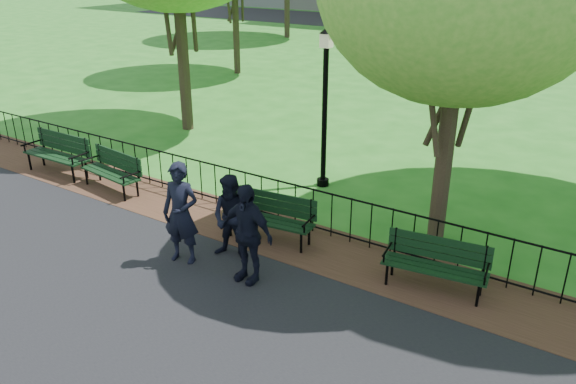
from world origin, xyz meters
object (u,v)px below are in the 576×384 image
Objects in this scene: park_bench_main at (252,208)px; park_bench_left_b at (59,149)px; park_bench_right_a at (436,259)px; person_mid at (232,217)px; lamppost at (325,104)px; person_left at (181,213)px; person_right at (247,233)px; taxi at (479,22)px; park_bench_left_a at (113,167)px; sedan_silver at (542,24)px.

park_bench_left_b is (-5.85, 0.13, 0.00)m from park_bench_main.
person_mid is (-3.28, -0.98, 0.25)m from park_bench_right_a.
park_bench_right_a is 0.47× the size of lamppost.
person_right is at bearing -9.53° from person_left.
person_right is 33.67m from taxi.
lamppost is at bearing 82.01° from person_mid.
park_bench_main is at bearing 175.26° from park_bench_right_a.
park_bench_left_b is at bearing 150.06° from person_left.
taxi is (-1.04, 31.78, 0.16)m from park_bench_left_a.
park_bench_left_b is at bearing 157.74° from person_mid.
sedan_silver is (-0.85, 28.80, -1.07)m from lamppost.
sedan_silver is (4.83, 31.61, 0.24)m from park_bench_left_b.
park_bench_left_a is 4.99m from person_right.
person_mid is (0.36, -3.73, -1.15)m from lamppost.
lamppost is (3.77, 2.80, 1.37)m from park_bench_left_a.
taxi reaches higher than park_bench_left_a.
sedan_silver is at bearing 90.36° from park_bench_right_a.
park_bench_left_a is 0.43× the size of taxi.
park_bench_right_a is at bearing -37.13° from lamppost.
person_right is at bearing -12.88° from park_bench_left_b.
park_bench_main is 0.45× the size of taxi.
lamppost is 3.92m from person_mid.
park_bench_main is at bearing 4.80° from park_bench_left_a.
person_right is (0.65, -0.45, 0.08)m from person_mid.
lamppost is 4.43m from person_right.
person_left is (5.39, -1.49, 0.30)m from park_bench_left_b.
person_right is (4.79, -1.38, 0.30)m from park_bench_left_a.
park_bench_left_b is 1.24× the size of person_mid.
taxi reaches higher than park_bench_left_b.
park_bench_left_a is 1.91m from park_bench_left_b.
person_mid is at bearing 147.36° from person_right.
park_bench_main is 1.47m from person_left.
lamppost is (-0.18, 2.94, 1.31)m from park_bench_main.
person_mid is 33.12m from taxi.
park_bench_main is at bearing 89.64° from person_mid.
sedan_silver is (-1.87, 32.98, -0.00)m from person_right.
sedan_silver reaches higher than park_bench_left_a.
person_right reaches higher than park_bench_left_a.
sedan_silver reaches higher than taxi.
park_bench_main is 31.76m from sedan_silver.
lamppost reaches higher than person_right.
person_mid is 32.55m from sedan_silver.
lamppost is at bearing 86.43° from park_bench_main.
park_bench_left_a is 1.04× the size of person_right.
park_bench_main is 1.52m from person_right.
person_right is at bearing -152.48° from taxi.
person_mid is at bearing -83.83° from park_bench_main.
person_right is (-2.63, -1.43, 0.32)m from park_bench_right_a.
taxi is at bearing 78.95° from sedan_silver.
taxi is at bearing 85.43° from person_mid.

